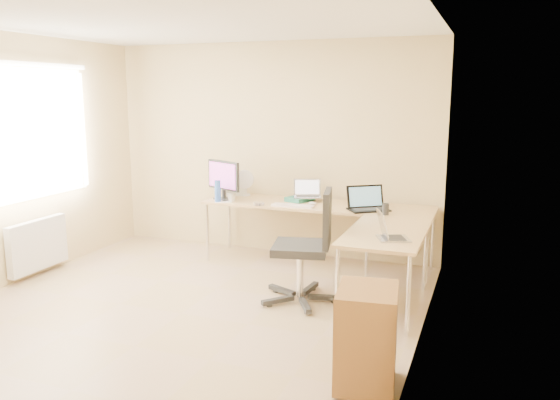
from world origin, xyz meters
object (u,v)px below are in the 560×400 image
at_px(laptop_black, 369,198).
at_px(mug, 232,197).
at_px(laptop_center, 308,189).
at_px(office_chair, 300,251).
at_px(desk_return, 385,269).
at_px(monitor, 224,180).
at_px(laptop_return, 394,228).
at_px(cabinet, 367,337).
at_px(desk_main, 317,235).
at_px(water_bottle, 218,191).
at_px(desk_fan, 246,184).
at_px(keyboard, 293,206).

height_order(laptop_black, mug, laptop_black).
relative_size(laptop_center, office_chair, 0.29).
height_order(desk_return, office_chair, office_chair).
distance_m(monitor, laptop_return, 2.49).
bearing_deg(cabinet, office_chair, 117.06).
xyz_separation_m(laptop_return, cabinet, (0.04, -1.24, -0.47)).
relative_size(office_chair, cabinet, 1.63).
relative_size(monitor, laptop_return, 1.76).
distance_m(desk_main, monitor, 1.28).
bearing_deg(office_chair, water_bottle, 134.53).
bearing_deg(desk_fan, water_bottle, -114.82).
height_order(desk_main, keyboard, keyboard).
distance_m(desk_return, mug, 2.16).
distance_m(keyboard, water_bottle, 0.92).
distance_m(laptop_black, office_chair, 1.16).
bearing_deg(office_chair, laptop_center, 92.71).
relative_size(water_bottle, laptop_return, 0.82).
bearing_deg(keyboard, laptop_black, 6.31).
xyz_separation_m(mug, cabinet, (2.12, -2.31, -0.42)).
height_order(monitor, water_bottle, monitor).
relative_size(desk_return, laptop_black, 3.09).
distance_m(desk_fan, cabinet, 3.48).
xyz_separation_m(keyboard, laptop_return, (1.30, -1.04, 0.09)).
distance_m(office_chair, cabinet, 1.66).
xyz_separation_m(laptop_black, desk_fan, (-1.61, 0.34, 0.01)).
bearing_deg(mug, laptop_return, -27.32).
bearing_deg(mug, desk_return, -22.07).
height_order(laptop_center, mug, laptop_center).
distance_m(keyboard, cabinet, 2.67).
bearing_deg(monitor, mug, 0.35).
relative_size(desk_return, monitor, 2.36).
bearing_deg(desk_return, desk_main, 134.27).
bearing_deg(laptop_return, monitor, 39.69).
bearing_deg(desk_return, laptop_center, 135.67).
height_order(keyboard, water_bottle, water_bottle).
xyz_separation_m(desk_return, desk_fan, (-1.96, 1.20, 0.51)).
distance_m(mug, water_bottle, 0.18).
bearing_deg(cabinet, laptop_return, 84.35).
distance_m(desk_return, cabinet, 1.52).
relative_size(monitor, water_bottle, 2.15).
relative_size(keyboard, water_bottle, 1.86).
xyz_separation_m(water_bottle, laptop_return, (2.21, -0.98, -0.02)).
bearing_deg(mug, office_chair, -38.88).
bearing_deg(water_bottle, cabinet, -44.55).
xyz_separation_m(desk_main, laptop_center, (-0.15, 0.10, 0.52)).
bearing_deg(office_chair, mug, 128.73).
bearing_deg(office_chair, monitor, 129.89).
distance_m(laptop_center, cabinet, 2.96).
height_order(mug, cabinet, mug).
bearing_deg(monitor, cabinet, -20.44).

